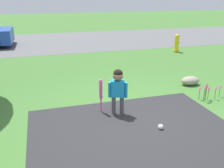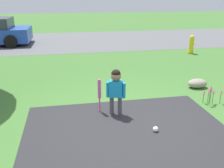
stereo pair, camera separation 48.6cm
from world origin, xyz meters
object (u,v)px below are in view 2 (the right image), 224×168
Objects in this scene: baseball_bat at (99,91)px; fire_hydrant at (191,45)px; child at (116,86)px; sports_ball at (156,129)px.

fire_hydrant is (4.36, 4.59, -0.10)m from baseball_bat.
baseball_bat is at bearing 169.42° from child.
fire_hydrant reaches higher than sports_ball.
fire_hydrant is (3.52, 5.56, 0.31)m from sports_ball.
baseball_bat is at bearing 130.94° from sports_ball.
child reaches higher than baseball_bat.
baseball_bat is 1.35m from sports_ball.
baseball_bat is 0.95× the size of fire_hydrant.
child is 1.32× the size of baseball_bat.
child is 9.69× the size of sports_ball.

